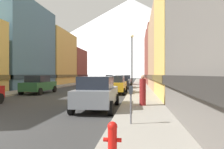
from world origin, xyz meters
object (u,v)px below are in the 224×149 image
Objects in this scene: streetlamp_right at (132,54)px; car_right_3 at (126,80)px; car_right_0 at (97,93)px; car_right_1 at (116,85)px; fire_hydrant_near at (112,137)px; car_left_1 at (39,84)px; pedestrian_0 at (143,91)px; car_driving_0 at (109,78)px; parking_meter_near at (131,99)px; car_right_2 at (122,82)px.

car_right_3 is at bearing 95.76° from streetlamp_right.
car_right_0 is 10.91m from streetlamp_right.
car_right_1 is 15.70m from fire_hydrant_near.
fire_hydrant_near is (9.25, -14.91, -0.37)m from car_left_1.
pedestrian_0 is (0.80, 7.29, 0.42)m from fire_hydrant_near.
streetlamp_right is at bearing -77.96° from car_driving_0.
pedestrian_0 is at bearing -79.44° from car_driving_0.
parking_meter_near is at bearing -81.03° from car_driving_0.
car_right_2 is 0.77× the size of streetlamp_right.
car_right_3 is (-0.00, 16.57, 0.00)m from car_right_1.
car_right_0 is 4.15m from parking_meter_near.
car_right_2 is at bearing 103.77° from streetlamp_right.
pedestrian_0 reaches higher than car_right_0.
car_right_0 and car_right_2 have the same top height.
car_right_1 is at bearing 106.41° from pedestrian_0.
car_right_2 is at bearing 47.15° from car_left_1.
car_right_0 is 9.16m from car_right_1.
parking_meter_near reaches higher than fire_hydrant_near.
parking_meter_near is (7.35, -46.59, 0.11)m from car_driving_0.
car_right_1 is at bearing -142.45° from streetlamp_right.
car_right_3 is at bearing 92.94° from fire_hydrant_near.
streetlamp_right reaches higher than car_left_1.
parking_meter_near is at bearing 83.87° from fire_hydrant_near.
pedestrian_0 reaches higher than fire_hydrant_near.
car_right_3 reaches higher than fire_hydrant_near.
car_right_2 is 3.37× the size of parking_meter_near.
pedestrian_0 is (2.45, -15.82, 0.05)m from car_right_2.
car_driving_0 is (-5.40, 26.27, 0.00)m from car_right_2.
fire_hydrant_near is 17.15m from streetlamp_right.
car_driving_0 is at bearing 102.04° from streetlamp_right.
car_driving_0 is 49.88m from fire_hydrant_near.
car_driving_0 is at bearing 101.62° from car_right_2.
car_right_1 is at bearing -80.92° from car_driving_0.
car_driving_0 is at bearing 86.35° from car_left_1.
car_driving_0 is at bearing 100.56° from pedestrian_0.
fire_hydrant_near is 0.41× the size of pedestrian_0.
car_right_1 is at bearing 5.22° from car_left_1.
car_right_1 is 34.20m from car_driving_0.
fire_hydrant_near is at bearing -83.96° from car_right_1.
car_right_0 is 25.73m from car_right_3.
pedestrian_0 reaches higher than car_right_3.
car_right_2 is 16.01m from pedestrian_0.
streetlamp_right reaches higher than car_driving_0.
car_left_1 is 7.63m from car_right_1.
car_right_1 is at bearing 96.04° from fire_hydrant_near.
car_left_1 is at bearing 142.81° from pedestrian_0.
car_right_3 is (-0.00, 9.07, 0.00)m from car_right_2.
car_left_1 is 1.00× the size of car_right_1.
parking_meter_near is at bearing -96.35° from pedestrian_0.
streetlamp_right is at bearing 90.34° from fire_hydrant_near.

